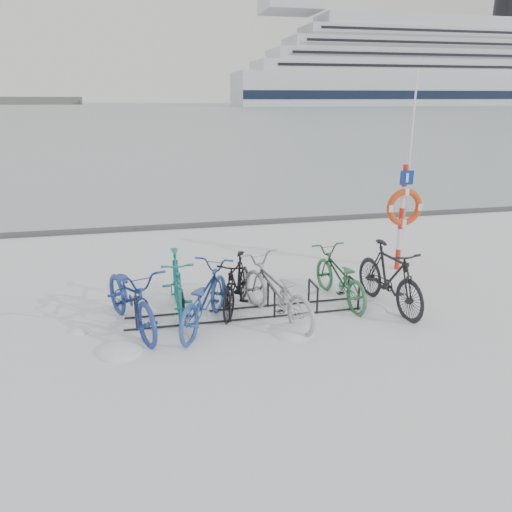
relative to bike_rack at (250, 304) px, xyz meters
name	(u,v)px	position (x,y,z in m)	size (l,w,h in m)	color
ground	(250,314)	(0.00, 0.00, -0.18)	(900.00, 900.00, 0.00)	white
ice_sheet	(146,109)	(0.00, 155.00, -0.17)	(400.00, 298.00, 0.02)	#9EACB3
quay_edge	(206,225)	(0.00, 5.90, -0.13)	(400.00, 0.25, 0.10)	#3F3F42
bike_rack	(250,304)	(0.00, 0.00, 0.00)	(4.00, 0.48, 0.46)	black
lifebuoy_station	(404,207)	(3.43, 1.48, 1.13)	(0.75, 0.22, 3.89)	red
cruise_ferry	(411,72)	(106.25, 189.24, 12.88)	(145.94, 27.51, 47.95)	silver
bike_0	(131,295)	(-1.86, -0.09, 0.36)	(0.71, 2.05, 1.07)	navy
bike_1	(177,282)	(-1.14, 0.31, 0.35)	(0.50, 1.76, 1.06)	#16756B
bike_2	(204,296)	(-0.77, -0.25, 0.31)	(0.65, 1.87, 0.98)	#294B97
bike_3	(237,282)	(-0.17, 0.25, 0.30)	(0.45, 1.59, 0.96)	black
bike_4	(276,289)	(0.37, -0.27, 0.33)	(0.68, 1.96, 1.03)	#979A9F
bike_5	(339,275)	(1.63, 0.24, 0.29)	(0.62, 1.79, 0.94)	#2C673F
bike_6	(390,275)	(2.34, -0.20, 0.38)	(0.53, 1.87, 1.13)	black
snow_drifts	(249,323)	(-0.08, -0.36, -0.18)	(5.93, 2.21, 0.22)	white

